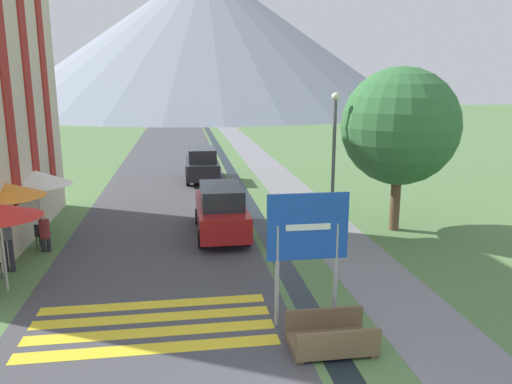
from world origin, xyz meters
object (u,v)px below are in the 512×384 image
at_px(cafe_umbrella_middle_orange, 6,190).
at_px(person_seated_near, 45,231).
at_px(cafe_umbrella_rear_white, 36,178).
at_px(tree_by_path, 400,127).
at_px(streetlamp, 334,151).
at_px(parked_car_far, 202,164).
at_px(road_sign, 308,239).
at_px(cafe_chair_far_right, 42,234).
at_px(footbridge, 331,338).
at_px(person_standing_terrace, 6,237).
at_px(parked_car_near, 221,210).

xyz_separation_m(cafe_umbrella_middle_orange, person_seated_near, (0.73, 0.85, -1.55)).
height_order(cafe_umbrella_rear_white, person_seated_near, cafe_umbrella_rear_white).
bearing_deg(cafe_umbrella_middle_orange, tree_by_path, 6.69).
bearing_deg(cafe_umbrella_middle_orange, streetlamp, 7.88).
bearing_deg(parked_car_far, cafe_umbrella_rear_white, -122.66).
relative_size(road_sign, cafe_chair_far_right, 3.57).
height_order(footbridge, person_standing_terrace, person_standing_terrace).
relative_size(parked_car_near, person_standing_terrace, 2.49).
distance_m(person_standing_terrace, person_seated_near, 1.80).
xyz_separation_m(road_sign, cafe_umbrella_rear_white, (-7.65, 7.55, 0.14)).
distance_m(footbridge, parked_car_near, 8.32).
xyz_separation_m(footbridge, person_seated_near, (-7.35, 7.14, 0.47)).
distance_m(parked_car_far, cafe_chair_far_right, 12.11).
distance_m(cafe_chair_far_right, person_seated_near, 0.41).
relative_size(footbridge, tree_by_path, 0.29).
bearing_deg(tree_by_path, cafe_umbrella_middle_orange, -173.31).
height_order(road_sign, person_seated_near, road_sign).
distance_m(parked_car_far, streetlamp, 11.42).
height_order(footbridge, person_seated_near, person_seated_near).
relative_size(road_sign, streetlamp, 0.61).
distance_m(cafe_umbrella_rear_white, person_standing_terrace, 3.41).
height_order(road_sign, parked_car_near, road_sign).
height_order(cafe_chair_far_right, cafe_umbrella_middle_orange, cafe_umbrella_middle_orange).
relative_size(parked_car_far, cafe_umbrella_middle_orange, 1.74).
relative_size(person_standing_terrace, person_seated_near, 1.42).
bearing_deg(footbridge, streetlamp, 73.06).
distance_m(cafe_umbrella_rear_white, person_seated_near, 2.20).
distance_m(road_sign, parked_car_near, 7.18).
bearing_deg(parked_car_near, footbridge, -78.87).
height_order(footbridge, cafe_umbrella_middle_orange, cafe_umbrella_middle_orange).
bearing_deg(person_seated_near, tree_by_path, 3.08).
bearing_deg(streetlamp, person_standing_terrace, -167.65).
xyz_separation_m(road_sign, tree_by_path, (5.00, 6.63, 1.80)).
xyz_separation_m(parked_car_near, streetlamp, (3.95, -0.40, 2.07)).
distance_m(road_sign, person_seated_near, 9.38).
bearing_deg(parked_car_far, tree_by_path, -57.45).
height_order(parked_car_far, person_standing_terrace, parked_car_far).
bearing_deg(parked_car_near, cafe_chair_far_right, -173.54).
distance_m(footbridge, tree_by_path, 9.81).
bearing_deg(person_standing_terrace, parked_car_near, 22.72).
distance_m(road_sign, cafe_umbrella_rear_white, 10.75).
distance_m(parked_car_near, person_standing_terrace, 6.87).
bearing_deg(cafe_umbrella_middle_orange, footbridge, -37.89).
height_order(road_sign, footbridge, road_sign).
distance_m(road_sign, person_standing_terrace, 8.88).
relative_size(cafe_chair_far_right, cafe_umbrella_middle_orange, 0.35).
height_order(person_seated_near, streetlamp, streetlamp).
distance_m(footbridge, cafe_chair_far_right, 10.60).
bearing_deg(parked_car_far, streetlamp, -68.06).
relative_size(person_standing_terrace, tree_by_path, 0.31).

